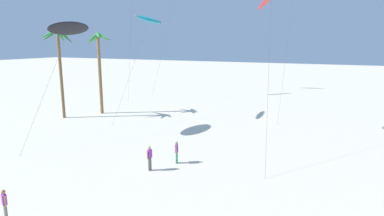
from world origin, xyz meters
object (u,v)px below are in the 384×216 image
palm_tree_0 (99,47)px  person_mid_field (177,151)px  flying_kite_7 (149,19)px  person_foreground_walker (5,204)px  flying_kite_9 (69,28)px  palm_tree_1 (58,42)px  person_near_right (150,157)px

palm_tree_0 → person_mid_field: 21.32m
flying_kite_7 → person_foreground_walker: 25.28m
palm_tree_0 → person_mid_field: palm_tree_0 is taller
flying_kite_7 → person_foreground_walker: flying_kite_7 is taller
flying_kite_9 → person_mid_field: (12.63, -2.90, -9.10)m
palm_tree_1 → person_near_right: size_ratio=5.99×
person_mid_field → person_near_right: bearing=-117.1°
palm_tree_1 → flying_kite_9: size_ratio=0.98×
person_foreground_walker → person_near_right: person_near_right is taller
person_near_right → palm_tree_1: bearing=152.5°
person_near_right → flying_kite_7: bearing=122.0°
palm_tree_0 → flying_kite_7: flying_kite_7 is taller
flying_kite_7 → flying_kite_9: 9.41m
palm_tree_1 → flying_kite_7: bearing=24.9°
flying_kite_7 → person_mid_field: size_ratio=7.20×
flying_kite_7 → palm_tree_0: bearing=-176.3°
palm_tree_0 → palm_tree_1: palm_tree_1 is taller
palm_tree_1 → person_mid_field: 21.89m
person_mid_field → palm_tree_1: bearing=158.9°
palm_tree_1 → person_foreground_walker: bearing=-50.0°
palm_tree_1 → person_mid_field: (19.05, -7.37, -7.88)m
palm_tree_1 → person_foreground_walker: size_ratio=6.30×
palm_tree_0 → flying_kite_9: (3.95, -8.38, 1.85)m
palm_tree_1 → flying_kite_9: (6.42, -4.46, 1.22)m
person_mid_field → flying_kite_7: bearing=129.4°
flying_kite_9 → palm_tree_0: bearing=115.2°
flying_kite_7 → flying_kite_9: bearing=-108.8°
person_foreground_walker → person_mid_field: bearing=69.6°
palm_tree_0 → palm_tree_1: bearing=-122.2°
flying_kite_9 → person_foreground_walker: size_ratio=6.45×
flying_kite_7 → person_foreground_walker: bearing=-75.8°
person_foreground_walker → person_near_right: bearing=71.2°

